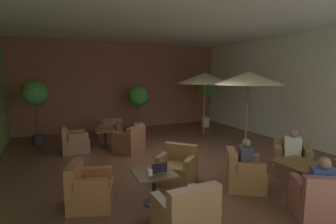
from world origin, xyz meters
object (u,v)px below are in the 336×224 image
potted_tree_left_corner (35,97)px  patron_by_window (246,156)px  cafe_table_front_right (298,168)px  patron_with_friend (293,144)px  armchair_front_left_north (185,218)px  patio_umbrella_center_beige (204,78)px  patron_blue_shirt (323,179)px  potted_tree_mid_left (206,92)px  armchair_front_left_south (90,190)px  armchair_mid_center_south (111,132)px  open_laptop (158,170)px  iced_drink_cup (150,172)px  armchair_front_right_west (322,202)px  armchair_mid_center_east (130,142)px  armchair_front_right_east (292,160)px  cafe_table_mid_center (105,134)px  armchair_mid_center_north (73,142)px  patio_umbrella_tall_red (248,79)px  armchair_front_left_east (177,168)px  cafe_table_front_left (154,179)px  armchair_front_right_south (243,174)px  potted_tree_mid_right (138,100)px

potted_tree_left_corner → patron_by_window: 7.13m
cafe_table_front_right → patron_with_friend: (0.74, 0.75, 0.23)m
armchair_front_left_north → patio_umbrella_center_beige: size_ratio=0.36×
cafe_table_front_right → patron_blue_shirt: patron_blue_shirt is taller
potted_tree_mid_left → patron_blue_shirt: 7.95m
armchair_front_left_south → patio_umbrella_center_beige: (5.00, 4.00, 1.94)m
armchair_mid_center_south → armchair_front_left_south: bearing=-107.0°
potted_tree_mid_left → open_laptop: size_ratio=6.73×
cafe_table_front_right → iced_drink_cup: iced_drink_cup is taller
potted_tree_mid_left → armchair_front_right_west: bearing=-109.5°
armchair_mid_center_east → potted_tree_mid_left: 5.22m
armchair_mid_center_east → open_laptop: armchair_mid_center_east is taller
patron_blue_shirt → cafe_table_front_right: bearing=57.5°
armchair_front_right_east → armchair_mid_center_east: bearing=133.3°
armchair_front_left_south → cafe_table_mid_center: size_ratio=1.43×
armchair_mid_center_north → armchair_front_left_south: bearing=-90.6°
patio_umbrella_tall_red → potted_tree_mid_left: 4.12m
armchair_front_left_east → patio_umbrella_center_beige: patio_umbrella_center_beige is taller
potted_tree_left_corner → patron_by_window: (4.06, -5.78, -0.95)m
armchair_front_left_east → patron_by_window: patron_by_window is taller
cafe_table_mid_center → armchair_front_left_south: bearing=-105.5°
open_laptop → patio_umbrella_tall_red: bearing=27.1°
cafe_table_front_left → armchair_front_left_north: armchair_front_left_north is taller
potted_tree_mid_left → patron_by_window: (-2.96, -6.00, -0.90)m
cafe_table_mid_center → armchair_mid_center_east: (0.58, -0.82, -0.15)m
potted_tree_left_corner → armchair_front_right_east: bearing=-44.2°
armchair_mid_center_east → patron_blue_shirt: bearing=-70.2°
armchair_mid_center_south → patio_umbrella_center_beige: patio_umbrella_center_beige is taller
patio_umbrella_center_beige → potted_tree_left_corner: 6.13m
armchair_front_right_south → open_laptop: 1.92m
cafe_table_front_right → armchair_front_right_east: bearing=45.7°
armchair_front_left_south → patron_with_friend: (4.71, -0.39, 0.41)m
armchair_mid_center_north → patio_umbrella_center_beige: bearing=3.5°
cafe_table_front_left → potted_tree_mid_left: bearing=49.5°
armchair_front_right_west → armchair_mid_center_south: armchair_front_right_west is taller
armchair_front_right_west → potted_tree_mid_right: potted_tree_mid_right is taller
cafe_table_mid_center → armchair_front_right_west: bearing=-68.1°
armchair_front_right_south → potted_tree_mid_left: 6.81m
iced_drink_cup → cafe_table_front_left: bearing=45.3°
potted_tree_mid_right → patron_by_window: 6.11m
open_laptop → armchair_front_left_north: bearing=-92.4°
armchair_front_left_north → armchair_front_right_east: (3.62, 1.19, -0.01)m
cafe_table_front_left → armchair_mid_center_north: 4.22m
armchair_mid_center_north → potted_tree_mid_left: size_ratio=0.38×
potted_tree_mid_right → patron_with_friend: size_ratio=3.02×
cafe_table_front_left → potted_tree_mid_right: potted_tree_mid_right is taller
armchair_mid_center_east → potted_tree_left_corner: bearing=139.0°
cafe_table_front_left → iced_drink_cup: iced_drink_cup is taller
armchair_front_right_east → armchair_mid_center_north: size_ratio=1.31×
armchair_mid_center_north → cafe_table_front_right: bearing=-50.9°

